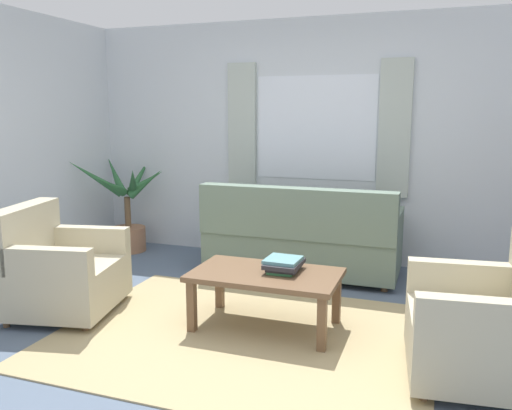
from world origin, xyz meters
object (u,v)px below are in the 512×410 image
at_px(coffee_table, 266,280).
at_px(book_stack_on_table, 284,264).
at_px(armchair_right, 489,325).
at_px(potted_plant, 127,210).
at_px(armchair_left, 57,270).
at_px(couch, 301,239).

bearing_deg(coffee_table, book_stack_on_table, 31.86).
height_order(armchair_right, book_stack_on_table, armchair_right).
relative_size(armchair_right, potted_plant, 0.81).
relative_size(armchair_left, coffee_table, 0.90).
xyz_separation_m(armchair_right, book_stack_on_table, (-1.40, 0.37, 0.14)).
relative_size(armchair_right, book_stack_on_table, 2.79).
xyz_separation_m(coffee_table, potted_plant, (-2.24, 1.58, 0.11)).
distance_m(armchair_left, armchair_right, 3.21).
xyz_separation_m(couch, armchair_left, (-1.61, -1.64, -0.01)).
relative_size(couch, potted_plant, 1.66).
bearing_deg(armchair_left, couch, -56.40).
bearing_deg(couch, potted_plant, -5.56).
distance_m(book_stack_on_table, potted_plant, 2.80).
height_order(armchair_left, coffee_table, armchair_left).
relative_size(armchair_left, potted_plant, 0.87).
relative_size(coffee_table, potted_plant, 0.96).
height_order(armchair_right, coffee_table, armchair_right).
relative_size(book_stack_on_table, potted_plant, 0.29).
bearing_deg(couch, coffee_table, 93.57).
bearing_deg(book_stack_on_table, armchair_right, -14.78).
height_order(couch, armchair_right, couch).
distance_m(couch, book_stack_on_table, 1.32).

